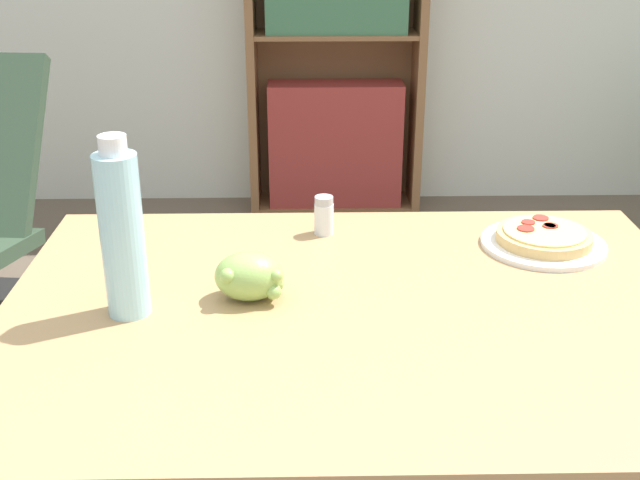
% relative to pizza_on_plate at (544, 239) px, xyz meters
% --- Properties ---
extents(dining_table, '(1.17, 0.83, 0.75)m').
position_rel_pizza_on_plate_xyz_m(dining_table, '(-0.37, -0.23, -0.12)').
color(dining_table, tan).
rests_on(dining_table, ground_plane).
extents(pizza_on_plate, '(0.24, 0.24, 0.04)m').
position_rel_pizza_on_plate_xyz_m(pizza_on_plate, '(0.00, 0.00, 0.00)').
color(pizza_on_plate, white).
rests_on(pizza_on_plate, dining_table).
extents(grape_bunch, '(0.11, 0.09, 0.08)m').
position_rel_pizza_on_plate_xyz_m(grape_bunch, '(-0.54, -0.20, 0.03)').
color(grape_bunch, '#93BC5B').
rests_on(grape_bunch, dining_table).
extents(drink_bottle, '(0.07, 0.07, 0.29)m').
position_rel_pizza_on_plate_xyz_m(drink_bottle, '(-0.74, -0.25, 0.12)').
color(drink_bottle, '#A3DBEA').
rests_on(drink_bottle, dining_table).
extents(salt_shaker, '(0.04, 0.04, 0.08)m').
position_rel_pizza_on_plate_xyz_m(salt_shaker, '(-0.42, 0.07, 0.02)').
color(salt_shaker, white).
rests_on(salt_shaker, dining_table).
extents(bookshelf, '(0.77, 0.25, 1.60)m').
position_rel_pizza_on_plate_xyz_m(bookshelf, '(-0.31, 2.15, -0.03)').
color(bookshelf, brown).
rests_on(bookshelf, ground_plane).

